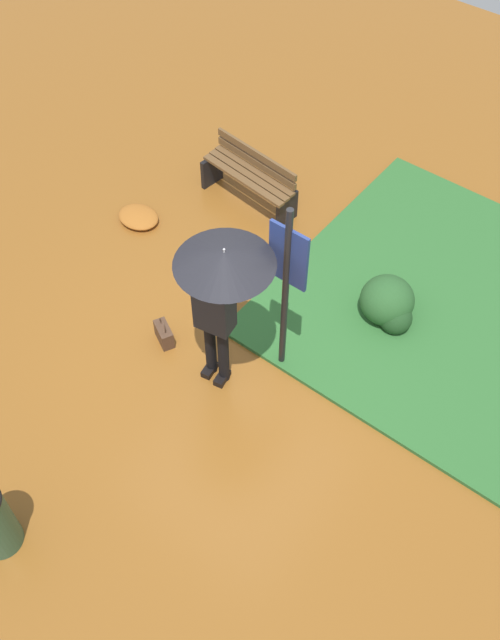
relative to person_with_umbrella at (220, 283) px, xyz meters
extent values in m
plane|color=brown|center=(0.03, 0.16, -1.55)|extent=(18.00, 18.00, 0.00)
cube|color=#2D662D|center=(1.96, 2.45, -1.53)|extent=(4.80, 4.00, 0.05)
cylinder|color=black|center=(-0.17, -0.01, -1.12)|extent=(0.12, 0.12, 0.86)
cylinder|color=black|center=(0.01, -0.01, -1.12)|extent=(0.12, 0.12, 0.86)
cube|color=black|center=(-0.17, -0.05, -1.51)|extent=(0.15, 0.24, 0.08)
cube|color=black|center=(0.01, -0.05, -1.51)|extent=(0.15, 0.24, 0.08)
cube|color=#232328|center=(-0.08, -0.01, -0.37)|extent=(0.42, 0.31, 0.64)
sphere|color=#8C664C|center=(-0.08, -0.01, 0.09)|extent=(0.20, 0.20, 0.20)
ellipsoid|color=black|center=(-0.08, -0.01, 0.12)|extent=(0.20, 0.20, 0.15)
cylinder|color=#232328|center=(-0.29, -0.04, -0.16)|extent=(0.18, 0.13, 0.18)
cylinder|color=#232328|center=(-0.25, -0.05, -0.07)|extent=(0.24, 0.11, 0.33)
cube|color=black|center=(-0.17, -0.03, 0.07)|extent=(0.07, 0.03, 0.14)
cylinder|color=#232328|center=(0.08, -0.01, -0.13)|extent=(0.11, 0.10, 0.09)
cylinder|color=#232328|center=(0.07, 0.00, -0.04)|extent=(0.10, 0.09, 0.23)
cylinder|color=#A5A5AD|center=(0.06, 0.01, 0.27)|extent=(0.02, 0.02, 0.41)
cone|color=black|center=(0.06, 0.01, 0.37)|extent=(0.96, 0.96, 0.16)
sphere|color=#A5A5AD|center=(0.06, 0.01, 0.48)|extent=(0.02, 0.02, 0.02)
cylinder|color=black|center=(0.38, 0.55, -0.40)|extent=(0.07, 0.07, 2.30)
cube|color=navy|center=(0.38, 0.56, 0.15)|extent=(0.44, 0.04, 0.70)
cube|color=silver|center=(0.38, 0.58, 0.15)|extent=(0.38, 0.01, 0.64)
cube|color=#4C3323|center=(-0.86, -0.04, -1.43)|extent=(0.33, 0.26, 0.24)
torus|color=#4C3323|center=(-0.86, -0.04, -1.27)|extent=(0.17, 0.09, 0.18)
cube|color=black|center=(-2.21, 2.43, -1.33)|extent=(0.10, 0.36, 0.44)
cube|color=black|center=(-0.93, 2.43, -1.33)|extent=(0.10, 0.36, 0.44)
cube|color=brown|center=(-1.57, 2.31, -1.09)|extent=(1.40, 0.26, 0.04)
cube|color=brown|center=(-1.57, 2.43, -1.09)|extent=(1.40, 0.26, 0.04)
cube|color=brown|center=(-1.57, 2.55, -1.09)|extent=(1.40, 0.26, 0.04)
cube|color=brown|center=(-1.57, 2.60, -0.99)|extent=(1.40, 0.20, 0.10)
cube|color=brown|center=(-1.57, 2.60, -0.85)|extent=(1.40, 0.20, 0.10)
ellipsoid|color=#285628|center=(0.94, 1.84, -1.27)|extent=(0.63, 0.63, 0.57)
ellipsoid|color=#1E421E|center=(1.13, 1.75, -1.36)|extent=(0.38, 0.38, 0.38)
ellipsoid|color=#A86023|center=(-1.09, 1.31, -1.48)|extent=(0.63, 0.51, 0.14)
ellipsoid|color=#B74C1E|center=(-0.56, 1.93, -1.50)|extent=(0.48, 0.38, 0.10)
ellipsoid|color=#A86023|center=(-2.49, 1.24, -1.49)|extent=(0.58, 0.46, 0.13)
camera|label=1|loc=(3.03, -3.40, 5.05)|focal=40.40mm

